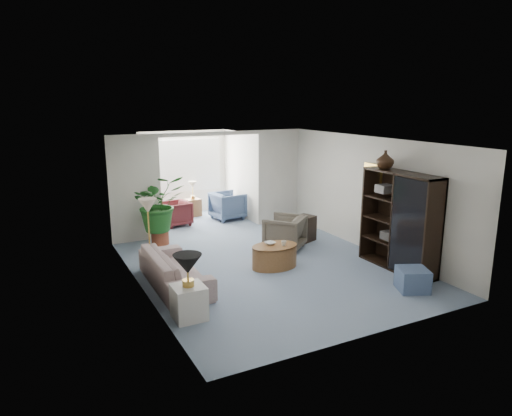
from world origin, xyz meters
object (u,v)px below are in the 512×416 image
coffee_cup (284,243)px  cabinet_urn (385,160)px  coffee_table (275,256)px  entertainment_cabinet (399,221)px  end_table (189,302)px  sunroom_chair_maroon (176,213)px  ottoman (413,280)px  coffee_bowl (270,243)px  sunroom_table (193,208)px  table_lamp (188,264)px  framed_picture (374,175)px  sofa (175,269)px  wingback_chair (285,232)px  side_table_dark (304,228)px  sunroom_chair_blue (228,206)px  plant_pot (160,237)px  floor_lamp (148,206)px

coffee_cup → cabinet_urn: cabinet_urn is taller
coffee_table → entertainment_cabinet: bearing=-28.7°
end_table → sunroom_chair_maroon: 5.48m
entertainment_cabinet → ottoman: size_ratio=3.88×
coffee_bowl → ottoman: coffee_bowl is taller
entertainment_cabinet → sunroom_chair_maroon: bearing=119.6°
coffee_bowl → coffee_table: bearing=-63.4°
sunroom_table → table_lamp: bearing=-110.2°
coffee_bowl → sunroom_chair_maroon: size_ratio=0.29×
coffee_bowl → entertainment_cabinet: bearing=-30.2°
table_lamp → cabinet_urn: (4.36, 0.69, 1.23)m
framed_picture → sofa: 4.61m
sunroom_chair_maroon → coffee_table: bearing=4.9°
wingback_chair → side_table_dark: (0.70, 0.30, -0.08)m
end_table → sunroom_chair_blue: 6.06m
coffee_bowl → side_table_dark: bearing=36.5°
side_table_dark → sunroom_chair_maroon: 3.53m
ottoman → coffee_table: bearing=126.8°
end_table → cabinet_urn: bearing=8.9°
table_lamp → plant_pot: bearing=80.6°
floor_lamp → coffee_table: bearing=-27.7°
end_table → cabinet_urn: cabinet_urn is taller
coffee_cup → wingback_chair: bearing=58.5°
end_table → coffee_table: 2.62m
coffee_table → cabinet_urn: 2.91m
cabinet_urn → sunroom_chair_maroon: size_ratio=0.51×
coffee_table → side_table_dark: (1.48, 1.23, 0.07)m
coffee_cup → ottoman: bearing=-54.5°
floor_lamp → side_table_dark: bearing=1.2°
framed_picture → sofa: framed_picture is taller
sunroom_table → coffee_bowl: bearing=-90.2°
wingback_chair → sunroom_chair_maroon: bearing=-103.0°
sunroom_chair_blue → end_table: bearing=144.3°
coffee_cup → sunroom_chair_maroon: 4.15m
floor_lamp → plant_pot: 1.84m
plant_pot → sofa: bearing=-99.9°
end_table → cabinet_urn: 4.79m
end_table → coffee_cup: bearing=27.4°
table_lamp → cabinet_urn: size_ratio=1.22×
end_table → coffee_table: (2.25, 1.35, -0.04)m
framed_picture → coffee_cup: size_ratio=4.82×
entertainment_cabinet → sunroom_chair_maroon: (-2.90, 5.10, -0.64)m
sofa → end_table: sofa is taller
coffee_cup → cabinet_urn: size_ratio=0.29×
cabinet_urn → sunroom_chair_blue: 5.10m
end_table → wingback_chair: wingback_chair is taller
framed_picture → entertainment_cabinet: entertainment_cabinet is taller
framed_picture → sunroom_chair_blue: (-1.63, 4.05, -1.32)m
cabinet_urn → coffee_bowl: bearing=160.7°
end_table → entertainment_cabinet: size_ratio=0.27×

